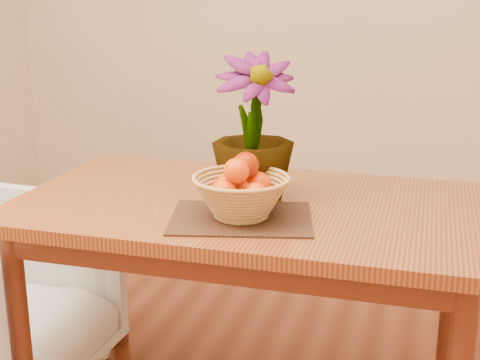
# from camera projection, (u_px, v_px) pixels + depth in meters

# --- Properties ---
(table) EXTENTS (1.40, 0.80, 0.75)m
(table) POSITION_uv_depth(u_px,v_px,m) (249.00, 228.00, 2.04)
(table) COLOR brown
(table) RESTS_ON floor
(placemat) EXTENTS (0.44, 0.37, 0.01)m
(placemat) POSITION_uv_depth(u_px,v_px,m) (241.00, 218.00, 1.85)
(placemat) COLOR #331C12
(placemat) RESTS_ON table
(wicker_basket) EXTENTS (0.27, 0.27, 0.11)m
(wicker_basket) POSITION_uv_depth(u_px,v_px,m) (241.00, 198.00, 1.84)
(wicker_basket) COLOR #B3854A
(wicker_basket) RESTS_ON placemat
(orange_pile) EXTENTS (0.17, 0.17, 0.13)m
(orange_pile) POSITION_uv_depth(u_px,v_px,m) (242.00, 180.00, 1.83)
(orange_pile) COLOR red
(orange_pile) RESTS_ON wicker_basket
(potted_plant) EXTENTS (0.33, 0.33, 0.44)m
(potted_plant) POSITION_uv_depth(u_px,v_px,m) (253.00, 128.00, 1.98)
(potted_plant) COLOR #204D16
(potted_plant) RESTS_ON table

